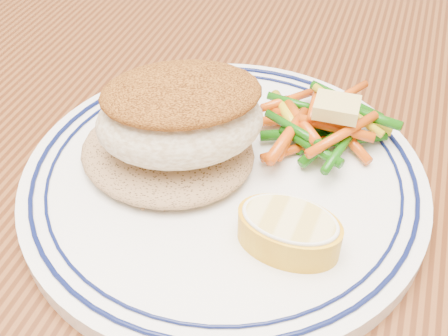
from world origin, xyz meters
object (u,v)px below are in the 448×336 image
at_px(fish_fillet, 180,114).
at_px(vegetable_pile, 318,125).
at_px(rice_pilaf, 167,148).
at_px(dining_table, 192,272).
at_px(lemon_wedge, 289,230).
at_px(plate, 224,179).

height_order(fish_fillet, vegetable_pile, fish_fillet).
relative_size(rice_pilaf, vegetable_pile, 1.12).
xyz_separation_m(dining_table, fish_fillet, (-0.00, 0.00, 0.16)).
bearing_deg(fish_fillet, lemon_wedge, -28.00).
distance_m(dining_table, lemon_wedge, 0.15).
bearing_deg(dining_table, plate, 12.56).
relative_size(fish_fillet, vegetable_pile, 1.21).
relative_size(plate, fish_fillet, 2.09).
xyz_separation_m(plate, fish_fillet, (-0.03, -0.00, 0.05)).
distance_m(plate, rice_pilaf, 0.04).
distance_m(rice_pilaf, vegetable_pile, 0.11).
bearing_deg(rice_pilaf, lemon_wedge, -25.44).
distance_m(fish_fillet, vegetable_pile, 0.10).
bearing_deg(vegetable_pile, fish_fillet, -144.43).
bearing_deg(vegetable_pile, lemon_wedge, -87.43).
bearing_deg(lemon_wedge, plate, 140.31).
xyz_separation_m(plate, rice_pilaf, (-0.04, -0.00, 0.02)).
xyz_separation_m(dining_table, plate, (0.03, 0.01, 0.11)).
height_order(vegetable_pile, lemon_wedge, vegetable_pile).
height_order(rice_pilaf, vegetable_pile, vegetable_pile).
bearing_deg(vegetable_pile, rice_pilaf, -148.57).
bearing_deg(plate, vegetable_pile, 47.58).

